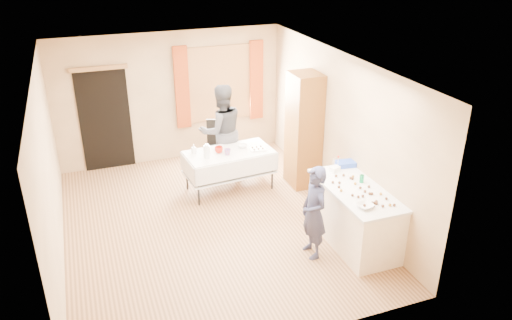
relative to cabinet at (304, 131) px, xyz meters
name	(u,v)px	position (x,y,z in m)	size (l,w,h in m)	color
floor	(211,224)	(-1.99, -0.79, -1.06)	(4.50, 5.50, 0.02)	#9E7047
ceiling	(204,64)	(-1.99, -0.79, 1.56)	(4.50, 5.50, 0.02)	white
wall_back	(171,98)	(-1.99, 1.97, 0.25)	(4.50, 0.02, 2.60)	tan
wall_front	(277,249)	(-1.99, -3.55, 0.25)	(4.50, 0.02, 2.60)	tan
wall_left	(48,173)	(-4.25, -0.79, 0.25)	(0.02, 5.50, 2.60)	tan
wall_right	(339,131)	(0.27, -0.79, 0.25)	(0.02, 5.50, 2.60)	tan
window_frame	(219,83)	(-0.99, 1.93, 0.45)	(1.32, 0.06, 1.52)	olive
window_pane	(220,84)	(-0.99, 1.92, 0.45)	(1.20, 0.02, 1.40)	white
curtain_left	(182,88)	(-1.77, 1.88, 0.45)	(0.28, 0.06, 1.65)	#9A3A14
curtain_right	(256,80)	(-0.21, 1.88, 0.45)	(0.28, 0.06, 1.65)	#9A3A14
doorway	(105,120)	(-3.29, 1.94, -0.05)	(0.95, 0.04, 2.00)	black
door_lintel	(98,68)	(-3.29, 1.91, 0.97)	(1.05, 0.06, 0.08)	olive
cabinet	(304,131)	(0.00, 0.00, 0.00)	(0.50, 0.60, 2.10)	brown
counter	(354,216)	(-0.10, -2.03, -0.60)	(0.79, 1.67, 0.91)	#F4E4C9
party_table	(229,167)	(-1.34, 0.23, -0.61)	(1.63, 0.93, 0.75)	black
chair	(217,155)	(-1.32, 1.16, -0.76)	(0.53, 0.53, 0.97)	black
girl	(314,213)	(-0.82, -2.12, -0.35)	(0.34, 0.51, 1.40)	#212342
woman	(222,131)	(-1.28, 0.87, -0.15)	(0.90, 0.71, 1.80)	black
soda_can	(362,179)	(0.06, -1.89, -0.08)	(0.07, 0.07, 0.12)	#0C7940
mixing_bowl	(365,206)	(-0.28, -2.55, -0.11)	(0.26, 0.26, 0.05)	white
foam_block	(335,169)	(-0.13, -1.42, -0.10)	(0.15, 0.10, 0.08)	white
blue_basket	(346,164)	(0.12, -1.31, -0.10)	(0.30, 0.20, 0.08)	blue
pitcher	(207,152)	(-1.77, 0.11, -0.19)	(0.11, 0.11, 0.22)	silver
cup_red	(219,150)	(-1.52, 0.24, -0.24)	(0.17, 0.17, 0.12)	#B01D0C
cup_rainbow	(227,152)	(-1.41, 0.10, -0.25)	(0.12, 0.12, 0.11)	red
small_bowl	(242,146)	(-1.06, 0.33, -0.28)	(0.22, 0.22, 0.05)	white
pastry_tray	(258,149)	(-0.83, 0.13, -0.29)	(0.28, 0.20, 0.02)	white
bottle	(194,149)	(-1.94, 0.39, -0.22)	(0.08, 0.08, 0.16)	white
cake_balls	(363,192)	(-0.10, -2.20, -0.12)	(0.52, 1.10, 0.04)	#3F2314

